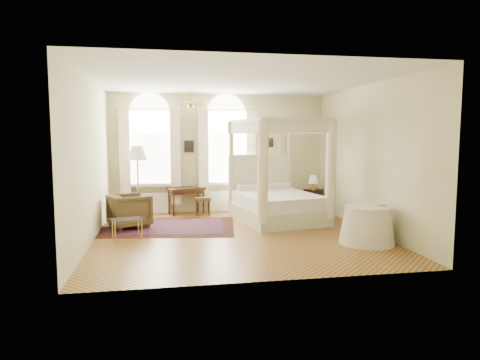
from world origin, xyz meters
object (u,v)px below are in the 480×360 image
(stool, at_px, (203,200))
(coffee_table, at_px, (127,221))
(writing_desk, at_px, (186,191))
(armchair, at_px, (130,211))
(side_table, at_px, (367,225))
(floor_lamp, at_px, (137,157))
(nightstand, at_px, (313,200))
(canopy_bed, at_px, (278,198))

(stool, height_order, coffee_table, stool)
(writing_desk, distance_m, coffee_table, 2.99)
(stool, bearing_deg, coffee_table, -126.38)
(coffee_table, bearing_deg, writing_desk, 62.66)
(armchair, xyz_separation_m, side_table, (4.78, -2.37, -0.03))
(floor_lamp, height_order, side_table, floor_lamp)
(nightstand, relative_size, coffee_table, 0.85)
(writing_desk, relative_size, floor_lamp, 0.57)
(canopy_bed, xyz_separation_m, side_table, (1.17, -2.49, -0.21))
(canopy_bed, bearing_deg, side_table, -64.81)
(stool, distance_m, floor_lamp, 2.13)
(armchair, relative_size, floor_lamp, 0.46)
(canopy_bed, relative_size, coffee_table, 3.70)
(nightstand, xyz_separation_m, armchair, (-5.06, -1.50, 0.09))
(writing_desk, height_order, stool, writing_desk)
(coffee_table, bearing_deg, stool, 53.62)
(nightstand, height_order, writing_desk, writing_desk)
(writing_desk, xyz_separation_m, floor_lamp, (-1.24, -0.71, 0.99))
(stool, relative_size, coffee_table, 0.69)
(floor_lamp, bearing_deg, stool, 16.87)
(nightstand, xyz_separation_m, floor_lamp, (-4.90, -0.71, 1.31))
(canopy_bed, bearing_deg, stool, 146.18)
(nightstand, xyz_separation_m, coffee_table, (-5.03, -2.65, 0.08))
(nightstand, bearing_deg, coffee_table, -152.21)
(canopy_bed, distance_m, coffee_table, 3.81)
(canopy_bed, bearing_deg, armchair, -178.17)
(canopy_bed, distance_m, side_table, 2.76)
(coffee_table, xyz_separation_m, side_table, (4.75, -1.23, -0.01))
(canopy_bed, height_order, nightstand, canopy_bed)
(armchair, bearing_deg, stool, -77.90)
(armchair, height_order, coffee_table, armchair)
(armchair, distance_m, floor_lamp, 1.47)
(floor_lamp, relative_size, side_table, 1.72)
(stool, bearing_deg, armchair, -144.59)
(coffee_table, height_order, floor_lamp, floor_lamp)
(stool, relative_size, floor_lamp, 0.26)
(coffee_table, bearing_deg, armchair, 91.45)
(side_table, bearing_deg, armchair, 153.61)
(nightstand, height_order, coffee_table, nightstand)
(canopy_bed, height_order, stool, canopy_bed)
(stool, height_order, side_table, side_table)
(stool, xyz_separation_m, floor_lamp, (-1.68, -0.51, 1.21))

